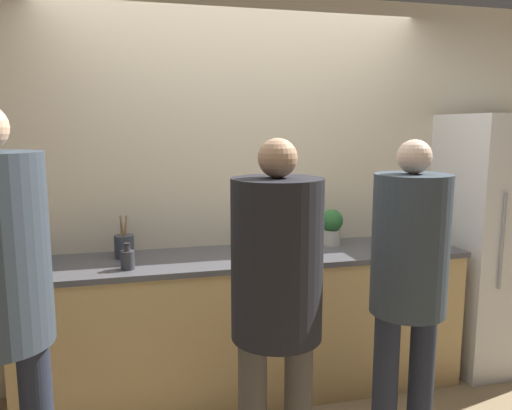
{
  "coord_description": "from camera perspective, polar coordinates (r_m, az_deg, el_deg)",
  "views": [
    {
      "loc": [
        -0.71,
        -2.67,
        1.74
      ],
      "look_at": [
        0.0,
        0.14,
        1.28
      ],
      "focal_mm": 35.0,
      "sensor_mm": 36.0,
      "label": 1
    }
  ],
  "objects": [
    {
      "name": "bottle_dark",
      "position": [
        2.95,
        -14.46,
        -5.99
      ],
      "size": [
        0.08,
        0.08,
        0.15
      ],
      "color": "#333338",
      "rests_on": "counter"
    },
    {
      "name": "potted_plant",
      "position": [
        3.46,
        8.64,
        -2.36
      ],
      "size": [
        0.15,
        0.15,
        0.25
      ],
      "color": "beige",
      "rests_on": "counter"
    },
    {
      "name": "person_center",
      "position": [
        2.22,
        2.38,
        -9.42
      ],
      "size": [
        0.4,
        0.4,
        1.69
      ],
      "color": "#4C4742",
      "rests_on": "ground_plane"
    },
    {
      "name": "utensil_crock",
      "position": [
        3.21,
        -14.83,
        -4.53
      ],
      "size": [
        0.12,
        0.12,
        0.27
      ],
      "color": "#3D424C",
      "rests_on": "counter"
    },
    {
      "name": "counter",
      "position": [
        3.36,
        -0.91,
        -13.3
      ],
      "size": [
        2.83,
        0.64,
        0.93
      ],
      "color": "tan",
      "rests_on": "ground_plane"
    },
    {
      "name": "person_right",
      "position": [
        2.64,
        17.06,
        -7.28
      ],
      "size": [
        0.38,
        0.38,
        1.68
      ],
      "color": "#232838",
      "rests_on": "ground_plane"
    },
    {
      "name": "wall_back",
      "position": [
        3.43,
        -2.11,
        1.63
      ],
      "size": [
        5.2,
        0.06,
        2.6
      ],
      "color": "beige",
      "rests_on": "ground_plane"
    },
    {
      "name": "refrigerator",
      "position": [
        4.0,
        25.4,
        -3.85
      ],
      "size": [
        0.68,
        0.66,
        1.82
      ],
      "color": "white",
      "rests_on": "ground_plane"
    },
    {
      "name": "fruit_bowl",
      "position": [
        3.21,
        1.58,
        -4.84
      ],
      "size": [
        0.37,
        0.37,
        0.12
      ],
      "color": "beige",
      "rests_on": "counter"
    },
    {
      "name": "cup_black",
      "position": [
        3.45,
        14.06,
        -4.03
      ],
      "size": [
        0.09,
        0.09,
        0.1
      ],
      "color": "#28282D",
      "rests_on": "counter"
    }
  ]
}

